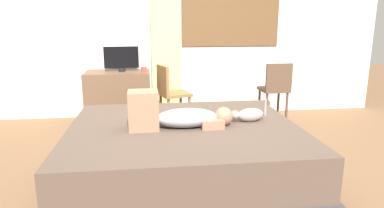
% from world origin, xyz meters
% --- Properties ---
extents(ground_plane, '(16.00, 16.00, 0.00)m').
position_xyz_m(ground_plane, '(0.00, 0.00, 0.00)').
color(ground_plane, brown).
extents(back_wall_with_window, '(6.40, 0.14, 2.90)m').
position_xyz_m(back_wall_with_window, '(0.02, 2.40, 1.46)').
color(back_wall_with_window, silver).
rests_on(back_wall_with_window, ground).
extents(bed, '(2.13, 1.87, 0.51)m').
position_xyz_m(bed, '(-0.13, 0.09, 0.25)').
color(bed, '#38383D').
rests_on(bed, ground).
extents(person_lying, '(0.94, 0.28, 0.34)m').
position_xyz_m(person_lying, '(-0.21, 0.04, 0.62)').
color(person_lying, '#8C939E').
rests_on(person_lying, bed).
extents(cat, '(0.36, 0.14, 0.21)m').
position_xyz_m(cat, '(0.49, 0.13, 0.57)').
color(cat, gray).
rests_on(cat, bed).
extents(desk, '(0.90, 0.56, 0.74)m').
position_xyz_m(desk, '(-0.87, 2.01, 0.37)').
color(desk, brown).
rests_on(desk, ground).
extents(tv_monitor, '(0.48, 0.10, 0.35)m').
position_xyz_m(tv_monitor, '(-0.81, 2.01, 0.92)').
color(tv_monitor, black).
rests_on(tv_monitor, desk).
extents(cup, '(0.08, 0.08, 0.08)m').
position_xyz_m(cup, '(-0.50, 1.90, 0.78)').
color(cup, '#B23D38').
rests_on(cup, desk).
extents(chair_by_desk, '(0.48, 0.48, 0.86)m').
position_xyz_m(chair_by_desk, '(-0.16, 1.68, 0.51)').
color(chair_by_desk, brown).
rests_on(chair_by_desk, ground).
extents(chair_spare, '(0.39, 0.39, 0.86)m').
position_xyz_m(chair_spare, '(1.37, 1.76, 0.51)').
color(chair_spare, '#4C3828').
rests_on(chair_spare, ground).
extents(curtain_left, '(0.44, 0.06, 2.38)m').
position_xyz_m(curtain_left, '(-0.17, 2.29, 1.19)').
color(curtain_left, '#ADCC75').
rests_on(curtain_left, ground).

